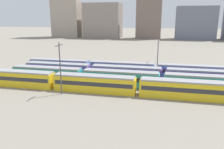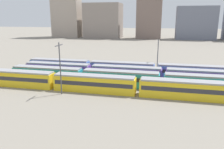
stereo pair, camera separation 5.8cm
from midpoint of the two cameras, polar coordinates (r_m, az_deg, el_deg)
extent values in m
plane|color=gray|center=(62.03, -16.26, -0.93)|extent=(600.00, 600.00, 0.00)
cube|color=yellow|center=(57.00, -23.04, -1.08)|extent=(18.00, 3.00, 3.40)
cube|color=#2D2D33|center=(56.90, -23.08, -0.68)|extent=(17.20, 3.06, 0.90)
cube|color=#939399|center=(56.57, -23.22, 0.75)|extent=(17.60, 2.70, 0.35)
cube|color=yellow|center=(48.63, -4.56, -2.48)|extent=(18.00, 3.00, 3.40)
cube|color=#2D2D33|center=(48.51, -4.57, -2.02)|extent=(17.20, 3.06, 0.90)
cube|color=#939399|center=(48.12, -4.61, -0.34)|extent=(17.60, 2.70, 0.35)
cube|color=yellow|center=(46.84, 18.17, -3.84)|extent=(18.00, 3.00, 3.40)
cube|color=#2D2D33|center=(46.72, 18.21, -3.36)|extent=(17.20, 3.06, 0.90)
cube|color=#939399|center=(46.32, 18.35, -1.63)|extent=(17.60, 2.70, 0.35)
cube|color=teal|center=(58.68, -16.27, -0.07)|extent=(18.00, 3.00, 3.40)
cube|color=#2D2D33|center=(58.58, -16.29, 0.31)|extent=(17.20, 3.06, 0.90)
cube|color=#939399|center=(58.26, -16.40, 1.71)|extent=(17.60, 2.70, 0.35)
cube|color=teal|center=(52.36, 2.19, -1.21)|extent=(18.00, 3.00, 3.40)
cube|color=#2D2D33|center=(52.25, 2.19, -0.78)|extent=(17.20, 3.06, 0.90)
cube|color=#939399|center=(51.89, 2.21, 0.78)|extent=(17.60, 2.70, 0.35)
cube|color=teal|center=(52.48, 22.94, -2.33)|extent=(18.00, 3.00, 3.40)
cube|color=#2D2D33|center=(52.38, 22.98, -1.91)|extent=(17.20, 3.06, 0.90)
cube|color=#939399|center=(52.01, 23.14, -0.35)|extent=(17.60, 2.70, 0.35)
cube|color=#6B429E|center=(62.93, -13.63, 1.06)|extent=(18.00, 3.00, 3.40)
cube|color=#2D2D33|center=(62.84, -13.66, 1.42)|extent=(17.20, 3.06, 0.90)
cube|color=#939399|center=(62.53, -13.73, 2.73)|extent=(17.60, 2.70, 0.35)
cube|color=#6B429E|center=(57.24, 3.61, 0.13)|extent=(18.00, 3.00, 3.40)
cube|color=#2D2D33|center=(57.14, 3.62, 0.53)|extent=(17.20, 3.06, 0.90)
cube|color=#939399|center=(56.81, 3.64, 1.96)|extent=(17.60, 2.70, 0.35)
cube|color=#6B429E|center=(57.51, 22.55, -0.90)|extent=(18.00, 3.00, 3.40)
cube|color=#2D2D33|center=(57.41, 22.59, -0.51)|extent=(17.20, 3.06, 0.90)
cube|color=#939399|center=(57.08, 22.73, 0.92)|extent=(17.60, 2.70, 0.35)
cube|color=#4C70BC|center=(68.38, -13.30, 2.13)|extent=(18.00, 3.00, 3.40)
cube|color=#2D2D33|center=(68.29, -13.31, 2.46)|extent=(17.20, 3.06, 0.90)
cube|color=#939399|center=(68.02, -13.39, 3.67)|extent=(17.60, 2.70, 0.35)
cube|color=#4C70BC|center=(62.56, 2.50, 1.38)|extent=(18.00, 3.00, 3.40)
cube|color=#2D2D33|center=(62.47, 2.50, 1.74)|extent=(17.20, 3.06, 0.90)
cube|color=#939399|center=(62.16, 2.52, 3.06)|extent=(17.60, 2.70, 0.35)
cube|color=#4C70BC|center=(62.18, 19.90, 0.44)|extent=(18.00, 3.00, 3.40)
cube|color=#2D2D33|center=(62.08, 19.93, 0.80)|extent=(17.20, 3.06, 0.90)
cube|color=#939399|center=(61.78, 20.05, 2.12)|extent=(17.60, 2.70, 0.35)
cylinder|color=#4C4C51|center=(63.79, 11.58, 4.35)|extent=(0.24, 0.24, 9.93)
cube|color=#47474C|center=(63.20, 11.78, 8.25)|extent=(0.16, 3.20, 0.16)
cylinder|color=#4C4C51|center=(47.17, -13.15, 1.40)|extent=(0.24, 0.24, 10.95)
cube|color=#47474C|center=(46.35, -13.49, 7.28)|extent=(0.16, 3.20, 0.16)
cube|color=#A89989|center=(193.08, -11.79, 17.34)|extent=(22.58, 12.23, 53.28)
cube|color=gray|center=(182.31, -2.27, 13.62)|extent=(28.33, 20.32, 26.64)
cube|color=#7A665B|center=(176.52, 9.49, 15.13)|extent=(18.60, 12.17, 37.18)
cube|color=slate|center=(177.71, 20.62, 12.25)|extent=(27.83, 14.39, 23.76)
camera|label=1|loc=(0.03, -90.03, -0.01)|focal=35.64mm
camera|label=2|loc=(0.03, 89.97, 0.01)|focal=35.64mm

